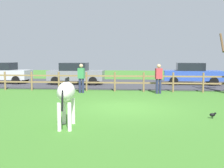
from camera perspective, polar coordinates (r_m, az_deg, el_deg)
The scene contains 10 objects.
ground_plane at distance 10.64m, azimuth 2.78°, elevation -5.08°, with size 60.00×60.00×0.00m, color #3D7528.
parking_asphalt at distance 19.85m, azimuth 4.05°, elevation 0.04°, with size 28.00×7.40×0.05m, color #38383D.
paddock_fence at distance 15.56m, azimuth 0.61°, elevation 0.77°, with size 20.45×0.11×1.13m.
zebra at distance 7.71m, azimuth -9.77°, elevation -2.34°, with size 0.62×1.93×1.41m.
crow_on_grass at distance 9.34m, azimuth 20.92°, elevation -6.21°, with size 0.21×0.10×0.20m.
parked_car_silver at distance 21.80m, azimuth -22.48°, elevation 2.29°, with size 4.02×1.92×1.56m.
parked_car_blue at distance 20.03m, azimuth 16.83°, elevation 2.21°, with size 4.10×2.09×1.56m.
parked_car_grey at distance 19.57m, azimuth -7.81°, elevation 2.33°, with size 4.03×1.94×1.56m.
visitor_left_of_tree at distance 14.80m, azimuth 10.05°, elevation 1.44°, with size 0.41×0.31×1.64m.
visitor_right_of_tree at distance 14.97m, azimuth -6.66°, elevation 1.54°, with size 0.39×0.27×1.64m.
Camera 1 is at (0.49, -10.44, 2.00)m, focal length 42.33 mm.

